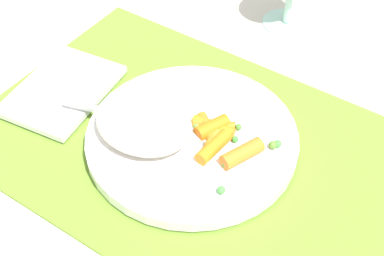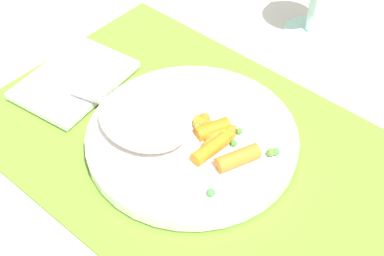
{
  "view_description": "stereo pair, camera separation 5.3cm",
  "coord_description": "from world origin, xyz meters",
  "px_view_note": "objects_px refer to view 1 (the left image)",
  "views": [
    {
      "loc": [
        0.23,
        -0.35,
        0.46
      ],
      "look_at": [
        0.0,
        0.0,
        0.03
      ],
      "focal_mm": 52.79,
      "sensor_mm": 36.0,
      "label": 1
    },
    {
      "loc": [
        0.28,
        -0.31,
        0.46
      ],
      "look_at": [
        0.0,
        0.0,
        0.03
      ],
      "focal_mm": 52.79,
      "sensor_mm": 36.0,
      "label": 2
    }
  ],
  "objects_px": {
    "rice_mound": "(144,122)",
    "napkin": "(63,90)",
    "plate": "(192,139)",
    "fork": "(158,124)",
    "carrot_portion": "(218,137)"
  },
  "relations": [
    {
      "from": "rice_mound",
      "to": "fork",
      "type": "bearing_deg",
      "value": 64.72
    },
    {
      "from": "rice_mound",
      "to": "carrot_portion",
      "type": "xyz_separation_m",
      "value": [
        0.07,
        0.03,
        -0.01
      ]
    },
    {
      "from": "plate",
      "to": "napkin",
      "type": "relative_size",
      "value": 1.7
    },
    {
      "from": "plate",
      "to": "napkin",
      "type": "bearing_deg",
      "value": -173.96
    },
    {
      "from": "carrot_portion",
      "to": "napkin",
      "type": "height_order",
      "value": "carrot_portion"
    },
    {
      "from": "carrot_portion",
      "to": "rice_mound",
      "type": "bearing_deg",
      "value": -156.38
    },
    {
      "from": "carrot_portion",
      "to": "fork",
      "type": "xyz_separation_m",
      "value": [
        -0.07,
        -0.02,
        -0.0
      ]
    },
    {
      "from": "plate",
      "to": "rice_mound",
      "type": "bearing_deg",
      "value": -150.14
    },
    {
      "from": "rice_mound",
      "to": "plate",
      "type": "bearing_deg",
      "value": 29.86
    },
    {
      "from": "rice_mound",
      "to": "fork",
      "type": "height_order",
      "value": "rice_mound"
    },
    {
      "from": "rice_mound",
      "to": "napkin",
      "type": "xyz_separation_m",
      "value": [
        -0.13,
        0.01,
        -0.02
      ]
    },
    {
      "from": "fork",
      "to": "napkin",
      "type": "xyz_separation_m",
      "value": [
        -0.14,
        -0.01,
        -0.01
      ]
    },
    {
      "from": "plate",
      "to": "carrot_portion",
      "type": "relative_size",
      "value": 2.65
    },
    {
      "from": "carrot_portion",
      "to": "fork",
      "type": "relative_size",
      "value": 0.47
    },
    {
      "from": "fork",
      "to": "napkin",
      "type": "height_order",
      "value": "fork"
    }
  ]
}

